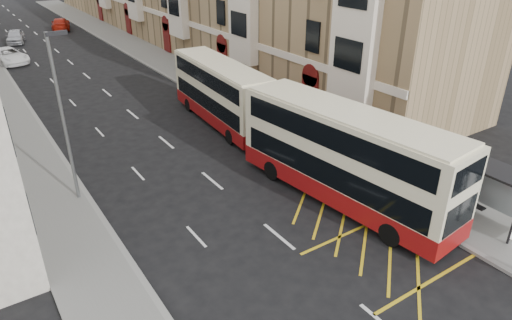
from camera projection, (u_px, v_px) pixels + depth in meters
ground at (343, 290)px, 16.87m from camera, size 200.00×200.00×0.00m
pavement_right at (184, 72)px, 43.12m from camera, size 4.00×120.00×0.15m
pavement_left at (3, 102)px, 35.40m from camera, size 3.00×120.00×0.15m
kerb_right at (164, 75)px, 42.12m from camera, size 0.25×120.00×0.15m
kerb_left at (24, 98)px, 36.15m from camera, size 0.25×120.00×0.15m
road_markings at (59, 52)px, 50.32m from camera, size 10.00×110.00×0.01m
bus_shelter at (495, 182)px, 19.77m from camera, size 1.65×4.25×2.70m
guard_railing at (356, 167)px, 23.87m from camera, size 0.06×6.56×1.01m
street_lamp_near at (63, 111)px, 20.56m from camera, size 0.93×0.18×8.00m
double_decker_front at (345, 157)px, 21.52m from camera, size 3.88×11.92×4.67m
double_decker_rear at (221, 93)px, 30.72m from camera, size 3.15×10.74×4.23m
pedestrian_near at (438, 197)px, 20.93m from camera, size 0.70×0.67×1.62m
pedestrian_mid at (482, 185)px, 21.76m from camera, size 1.09×0.99×1.82m
pedestrian_far at (404, 174)px, 22.68m from camera, size 1.14×1.08×1.89m
white_van at (8, 56)px, 45.81m from camera, size 3.75×5.94×1.53m
car_silver at (15, 36)px, 54.26m from camera, size 2.87×4.91×1.57m
car_red at (61, 24)px, 61.65m from camera, size 3.44×5.82×1.58m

